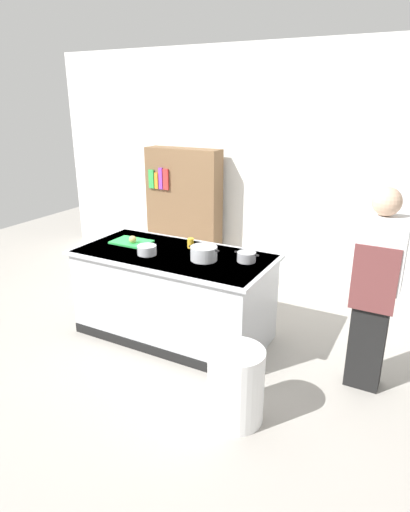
# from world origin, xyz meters

# --- Properties ---
(ground_plane) EXTENTS (10.00, 10.00, 0.00)m
(ground_plane) POSITION_xyz_m (0.00, 0.00, 0.00)
(ground_plane) COLOR #9E9991
(back_wall) EXTENTS (6.40, 0.12, 3.00)m
(back_wall) POSITION_xyz_m (0.00, 2.10, 1.50)
(back_wall) COLOR white
(back_wall) RESTS_ON ground_plane
(counter_island) EXTENTS (1.98, 0.98, 0.90)m
(counter_island) POSITION_xyz_m (0.00, -0.00, 0.47)
(counter_island) COLOR #B7BABF
(counter_island) RESTS_ON ground_plane
(cutting_board) EXTENTS (0.40, 0.28, 0.02)m
(cutting_board) POSITION_xyz_m (-0.56, 0.07, 0.91)
(cutting_board) COLOR green
(cutting_board) RESTS_ON counter_island
(onion) EXTENTS (0.08, 0.08, 0.08)m
(onion) POSITION_xyz_m (-0.51, 0.03, 0.96)
(onion) COLOR tan
(onion) RESTS_ON cutting_board
(stock_pot) EXTENTS (0.32, 0.25, 0.13)m
(stock_pot) POSITION_xyz_m (0.36, -0.02, 0.97)
(stock_pot) COLOR #B7BABF
(stock_pot) RESTS_ON counter_island
(sauce_pan) EXTENTS (0.24, 0.18, 0.09)m
(sauce_pan) POSITION_xyz_m (0.73, 0.13, 0.95)
(sauce_pan) COLOR #99999E
(sauce_pan) RESTS_ON counter_island
(mixing_bowl) EXTENTS (0.19, 0.19, 0.09)m
(mixing_bowl) POSITION_xyz_m (-0.20, -0.15, 0.95)
(mixing_bowl) COLOR #B7BABF
(mixing_bowl) RESTS_ON counter_island
(juice_cup) EXTENTS (0.07, 0.07, 0.10)m
(juice_cup) POSITION_xyz_m (0.07, 0.23, 0.95)
(juice_cup) COLOR yellow
(juice_cup) RESTS_ON counter_island
(trash_bin) EXTENTS (0.43, 0.43, 0.60)m
(trash_bin) POSITION_xyz_m (1.10, -0.88, 0.30)
(trash_bin) COLOR white
(trash_bin) RESTS_ON ground_plane
(person_chef) EXTENTS (0.38, 0.25, 1.72)m
(person_chef) POSITION_xyz_m (1.88, 0.04, 0.91)
(person_chef) COLOR black
(person_chef) RESTS_ON ground_plane
(bookshelf) EXTENTS (1.10, 0.31, 1.70)m
(bookshelf) POSITION_xyz_m (-0.96, 1.80, 0.85)
(bookshelf) COLOR brown
(bookshelf) RESTS_ON ground_plane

